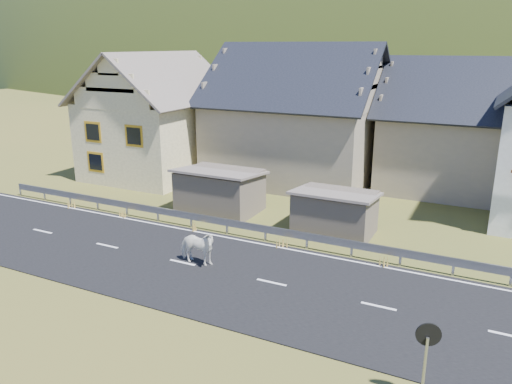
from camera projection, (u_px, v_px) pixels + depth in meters
The scene contains 13 objects.
ground at pixel (183, 263), 20.34m from camera, with size 160.00×160.00×0.00m, color #465120.
road at pixel (182, 263), 20.33m from camera, with size 60.00×7.00×0.04m, color black.
lane_markings at pixel (182, 262), 20.33m from camera, with size 60.00×6.60×0.01m, color silver.
guardrail at pixel (227, 223), 23.34m from camera, with size 28.10×0.09×0.75m.
shed_left at pixel (220, 191), 26.46m from camera, with size 4.30×3.30×2.40m, color #665B4D.
shed_right at pixel (335, 213), 23.30m from camera, with size 3.80×2.90×2.20m, color #665B4D.
house_cream at pixel (158, 110), 33.67m from camera, with size 7.80×9.80×8.30m.
house_stone_a at pixel (298, 108), 32.34m from camera, with size 10.80×9.80×8.90m.
house_stone_b at pixel (466, 120), 29.92m from camera, with size 9.80×8.80×8.10m.
mountain at pixel (483, 128), 178.58m from camera, with size 440.00×280.00×260.00m, color #203815.
conifer_patch at pixel (243, 54), 136.56m from camera, with size 76.00×50.00×28.00m, color black.
horse at pixel (197, 247), 19.98m from camera, with size 1.73×0.79×1.46m, color white.
traffic_mirror at pixel (427, 345), 12.01m from camera, with size 0.60×0.24×2.21m.
Camera 1 is at (10.97, -15.41, 8.57)m, focal length 35.00 mm.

